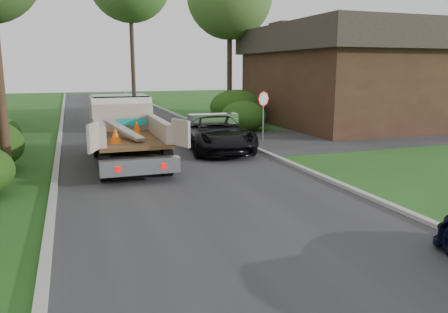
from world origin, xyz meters
name	(u,v)px	position (x,y,z in m)	size (l,w,h in m)	color
ground	(222,209)	(0.00, 0.00, 0.00)	(120.00, 120.00, 0.00)	#214F16
road	(152,145)	(0.00, 10.00, 0.00)	(8.00, 90.00, 0.02)	#28282B
side_street	(379,135)	(12.00, 9.00, 0.01)	(16.00, 7.00, 0.02)	#28282B
curb_left	(59,149)	(-4.10, 10.00, 0.06)	(0.20, 90.00, 0.12)	#9E9E99
curb_right	(234,139)	(4.10, 10.00, 0.06)	(0.20, 90.00, 0.12)	#9E9E99
stop_sign	(263,106)	(5.20, 9.00, 1.78)	(0.71, 0.32, 2.48)	slate
house_right	(343,74)	(13.00, 14.00, 3.16)	(9.72, 12.96, 6.20)	#3A2217
hedge_right_a	(243,116)	(5.80, 13.00, 0.85)	(2.60, 2.60, 1.70)	#183A0D
hedge_right_b	(236,107)	(6.50, 16.00, 1.10)	(3.38, 3.38, 2.21)	#183A0D
flatbed_truck	(124,126)	(-1.57, 7.07, 1.33)	(3.04, 6.49, 2.45)	black
black_pickup	(216,133)	(2.40, 7.78, 0.77)	(2.54, 5.51, 1.53)	black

